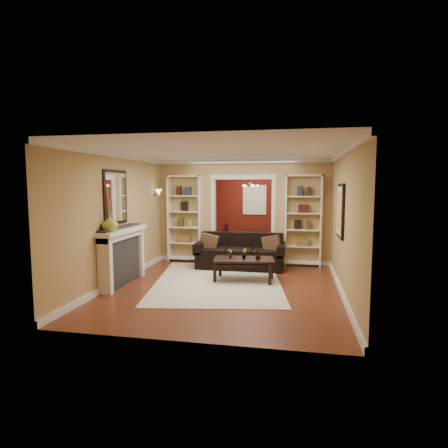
% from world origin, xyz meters
% --- Properties ---
extents(floor, '(8.00, 8.00, 0.00)m').
position_xyz_m(floor, '(0.00, 0.00, 0.00)').
color(floor, brown).
rests_on(floor, ground).
extents(ceiling, '(8.00, 8.00, 0.00)m').
position_xyz_m(ceiling, '(0.00, 0.00, 2.70)').
color(ceiling, white).
rests_on(ceiling, ground).
extents(wall_back, '(8.00, 0.00, 8.00)m').
position_xyz_m(wall_back, '(0.00, 4.00, 1.35)').
color(wall_back, tan).
rests_on(wall_back, ground).
extents(wall_front, '(8.00, 0.00, 8.00)m').
position_xyz_m(wall_front, '(0.00, -4.00, 1.35)').
color(wall_front, tan).
rests_on(wall_front, ground).
extents(wall_left, '(0.00, 8.00, 8.00)m').
position_xyz_m(wall_left, '(-2.25, 0.00, 1.35)').
color(wall_left, tan).
rests_on(wall_left, ground).
extents(wall_right, '(0.00, 8.00, 8.00)m').
position_xyz_m(wall_right, '(2.25, 0.00, 1.35)').
color(wall_right, tan).
rests_on(wall_right, ground).
extents(partition_wall, '(4.50, 0.15, 2.70)m').
position_xyz_m(partition_wall, '(0.00, 1.20, 1.35)').
color(partition_wall, tan).
rests_on(partition_wall, floor).
extents(red_back_panel, '(4.44, 0.04, 2.64)m').
position_xyz_m(red_back_panel, '(0.00, 3.97, 1.32)').
color(red_back_panel, maroon).
rests_on(red_back_panel, floor).
extents(dining_window, '(0.78, 0.03, 0.98)m').
position_xyz_m(dining_window, '(0.00, 3.93, 1.55)').
color(dining_window, '#8CA5CC').
rests_on(dining_window, wall_back).
extents(area_rug, '(3.14, 4.00, 0.01)m').
position_xyz_m(area_rug, '(-0.24, -0.89, 0.01)').
color(area_rug, beige).
rests_on(area_rug, floor).
extents(sofa, '(2.18, 0.94, 0.85)m').
position_xyz_m(sofa, '(0.04, 0.45, 0.43)').
color(sofa, black).
rests_on(sofa, floor).
extents(pillow_left, '(0.43, 0.14, 0.42)m').
position_xyz_m(pillow_left, '(-0.74, 0.43, 0.63)').
color(pillow_left, brown).
rests_on(pillow_left, sofa).
extents(pillow_right, '(0.44, 0.23, 0.43)m').
position_xyz_m(pillow_right, '(0.81, 0.43, 0.63)').
color(pillow_right, brown).
rests_on(pillow_right, sofa).
extents(coffee_table, '(1.35, 0.86, 0.48)m').
position_xyz_m(coffee_table, '(0.30, -0.73, 0.24)').
color(coffee_table, black).
rests_on(coffee_table, floor).
extents(plant_left, '(0.12, 0.13, 0.20)m').
position_xyz_m(plant_left, '(0.00, -0.73, 0.58)').
color(plant_left, '#336626').
rests_on(plant_left, coffee_table).
extents(plant_center, '(0.11, 0.13, 0.22)m').
position_xyz_m(plant_center, '(0.30, -0.73, 0.59)').
color(plant_center, '#336626').
rests_on(plant_center, coffee_table).
extents(plant_right, '(0.17, 0.17, 0.21)m').
position_xyz_m(plant_right, '(0.59, -0.73, 0.59)').
color(plant_right, '#336626').
rests_on(plant_right, coffee_table).
extents(bookshelf_left, '(0.90, 0.30, 2.30)m').
position_xyz_m(bookshelf_left, '(-1.55, 1.03, 1.15)').
color(bookshelf_left, white).
rests_on(bookshelf_left, floor).
extents(bookshelf_right, '(0.90, 0.30, 2.30)m').
position_xyz_m(bookshelf_right, '(1.55, 1.03, 1.15)').
color(bookshelf_right, white).
rests_on(bookshelf_right, floor).
extents(fireplace, '(0.32, 1.70, 1.16)m').
position_xyz_m(fireplace, '(-2.09, -1.50, 0.58)').
color(fireplace, white).
rests_on(fireplace, floor).
extents(vase, '(0.32, 0.32, 0.33)m').
position_xyz_m(vase, '(-2.09, -2.02, 1.32)').
color(vase, '#8DA736').
rests_on(vase, fireplace).
extents(mirror, '(0.03, 0.95, 1.10)m').
position_xyz_m(mirror, '(-2.23, -1.50, 1.80)').
color(mirror, silver).
rests_on(mirror, wall_left).
extents(wall_sconce, '(0.18, 0.18, 0.22)m').
position_xyz_m(wall_sconce, '(-2.15, 0.55, 1.83)').
color(wall_sconce, '#FFE0A5').
rests_on(wall_sconce, wall_left).
extents(framed_art, '(0.04, 0.85, 1.05)m').
position_xyz_m(framed_art, '(2.21, -1.00, 1.55)').
color(framed_art, black).
rests_on(framed_art, wall_right).
extents(dining_table, '(1.71, 0.96, 0.60)m').
position_xyz_m(dining_table, '(0.01, 2.62, 0.30)').
color(dining_table, black).
rests_on(dining_table, floor).
extents(dining_chair_nw, '(0.48, 0.48, 0.76)m').
position_xyz_m(dining_chair_nw, '(-0.54, 2.32, 0.38)').
color(dining_chair_nw, black).
rests_on(dining_chair_nw, floor).
extents(dining_chair_ne, '(0.49, 0.49, 0.91)m').
position_xyz_m(dining_chair_ne, '(0.56, 2.32, 0.45)').
color(dining_chair_ne, black).
rests_on(dining_chair_ne, floor).
extents(dining_chair_sw, '(0.52, 0.52, 0.86)m').
position_xyz_m(dining_chair_sw, '(-0.54, 2.92, 0.43)').
color(dining_chair_sw, black).
rests_on(dining_chair_sw, floor).
extents(dining_chair_se, '(0.53, 0.53, 0.84)m').
position_xyz_m(dining_chair_se, '(0.56, 2.92, 0.42)').
color(dining_chair_se, black).
rests_on(dining_chair_se, floor).
extents(chandelier, '(0.50, 0.50, 0.30)m').
position_xyz_m(chandelier, '(0.00, 2.70, 2.02)').
color(chandelier, '#3D2D1B').
rests_on(chandelier, ceiling).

